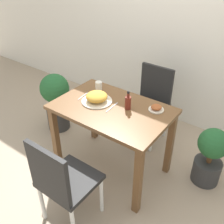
{
  "coord_description": "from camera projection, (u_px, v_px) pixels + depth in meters",
  "views": [
    {
      "loc": [
        1.22,
        -1.67,
        2.06
      ],
      "look_at": [
        0.0,
        0.0,
        0.72
      ],
      "focal_mm": 42.0,
      "sensor_mm": 36.0,
      "label": 1
    }
  ],
  "objects": [
    {
      "name": "ground_plane",
      "position": [
        112.0,
        167.0,
        2.86
      ],
      "size": [
        16.0,
        16.0,
        0.0
      ],
      "primitive_type": "plane",
      "color": "tan"
    },
    {
      "name": "wall_back",
      "position": [
        178.0,
        21.0,
        3.03
      ],
      "size": [
        8.0,
        0.05,
        2.6
      ],
      "color": "white",
      "rests_on": "ground_plane"
    },
    {
      "name": "dining_table",
      "position": [
        112.0,
        118.0,
        2.5
      ],
      "size": [
        1.09,
        0.71,
        0.77
      ],
      "color": "brown",
      "rests_on": "ground_plane"
    },
    {
      "name": "chair_near",
      "position": [
        62.0,
        180.0,
        2.04
      ],
      "size": [
        0.42,
        0.42,
        0.89
      ],
      "rotation": [
        0.0,
        0.0,
        3.14
      ],
      "color": "black",
      "rests_on": "ground_plane"
    },
    {
      "name": "chair_far",
      "position": [
        151.0,
        100.0,
        3.07
      ],
      "size": [
        0.42,
        0.42,
        0.89
      ],
      "color": "black",
      "rests_on": "ground_plane"
    },
    {
      "name": "food_plate",
      "position": [
        97.0,
        98.0,
        2.5
      ],
      "size": [
        0.3,
        0.3,
        0.1
      ],
      "color": "beige",
      "rests_on": "dining_table"
    },
    {
      "name": "side_plate",
      "position": [
        156.0,
        108.0,
        2.39
      ],
      "size": [
        0.14,
        0.14,
        0.05
      ],
      "color": "beige",
      "rests_on": "dining_table"
    },
    {
      "name": "drink_cup",
      "position": [
        99.0,
        86.0,
        2.7
      ],
      "size": [
        0.07,
        0.07,
        0.09
      ],
      "color": "silver",
      "rests_on": "dining_table"
    },
    {
      "name": "sauce_bottle",
      "position": [
        128.0,
        102.0,
        2.38
      ],
      "size": [
        0.06,
        0.06,
        0.19
      ],
      "color": "maroon",
      "rests_on": "dining_table"
    },
    {
      "name": "fork_utensil",
      "position": [
        83.0,
        96.0,
        2.61
      ],
      "size": [
        0.03,
        0.17,
        0.0
      ],
      "rotation": [
        0.0,
        0.0,
        1.68
      ],
      "color": "silver",
      "rests_on": "dining_table"
    },
    {
      "name": "spoon_utensil",
      "position": [
        112.0,
        107.0,
        2.44
      ],
      "size": [
        0.02,
        0.19,
        0.0
      ],
      "rotation": [
        0.0,
        0.0,
        1.63
      ],
      "color": "silver",
      "rests_on": "dining_table"
    },
    {
      "name": "potted_plant_left",
      "position": [
        56.0,
        99.0,
        3.24
      ],
      "size": [
        0.36,
        0.36,
        0.76
      ],
      "color": "#333333",
      "rests_on": "ground_plane"
    },
    {
      "name": "potted_plant_right",
      "position": [
        210.0,
        156.0,
        2.54
      ],
      "size": [
        0.29,
        0.29,
        0.63
      ],
      "color": "#333333",
      "rests_on": "ground_plane"
    }
  ]
}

